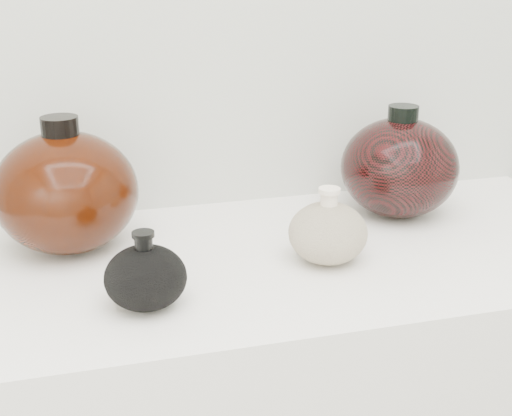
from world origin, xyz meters
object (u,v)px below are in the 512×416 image
object	(u,v)px
cream_gourd_vase	(328,232)
left_round_pot	(66,192)
black_gourd_vase	(146,277)
right_round_pot	(399,167)

from	to	relation	value
cream_gourd_vase	left_round_pot	xyz separation A→B (m)	(-0.37, 0.15, 0.05)
black_gourd_vase	cream_gourd_vase	xyz separation A→B (m)	(0.28, 0.07, 0.00)
black_gourd_vase	left_round_pot	distance (m)	0.25
black_gourd_vase	cream_gourd_vase	distance (m)	0.29
cream_gourd_vase	right_round_pot	xyz separation A→B (m)	(0.19, 0.16, 0.04)
cream_gourd_vase	right_round_pot	distance (m)	0.25
left_round_pot	cream_gourd_vase	bearing A→B (deg)	-22.27
black_gourd_vase	left_round_pot	world-z (taller)	left_round_pot
left_round_pot	black_gourd_vase	bearing A→B (deg)	-67.88
cream_gourd_vase	right_round_pot	bearing A→B (deg)	39.47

